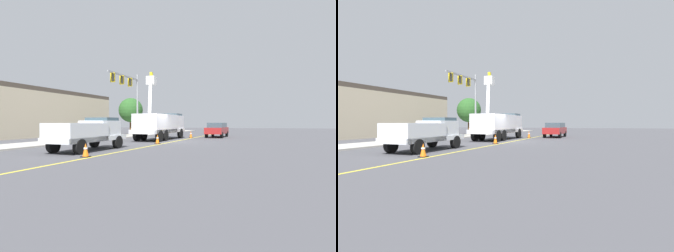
# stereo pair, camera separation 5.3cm
# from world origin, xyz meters

# --- Properties ---
(ground) EXTENTS (120.00, 120.00, 0.00)m
(ground) POSITION_xyz_m (0.00, 0.00, 0.00)
(ground) COLOR #47474C
(sidewalk_far_side) EXTENTS (60.06, 9.63, 0.12)m
(sidewalk_far_side) POSITION_xyz_m (0.86, 8.51, 0.06)
(sidewalk_far_side) COLOR #B2ADA3
(sidewalk_far_side) RESTS_ON ground
(lane_centre_stripe) EXTENTS (49.76, 5.20, 0.01)m
(lane_centre_stripe) POSITION_xyz_m (0.00, 0.00, 0.00)
(lane_centre_stripe) COLOR yellow
(lane_centre_stripe) RESTS_ON ground
(utility_bucket_truck) EXTENTS (8.41, 3.57, 7.11)m
(utility_bucket_truck) POSITION_xyz_m (2.68, 2.01, 1.61)
(utility_bucket_truck) COLOR white
(utility_bucket_truck) RESTS_ON ground
(service_pickup_truck) EXTENTS (5.78, 2.65, 2.06)m
(service_pickup_truck) POSITION_xyz_m (-8.62, 3.12, 1.12)
(service_pickup_truck) COLOR silver
(service_pickup_truck) RESTS_ON ground
(passing_minivan) EXTENTS (4.97, 2.37, 1.69)m
(passing_minivan) POSITION_xyz_m (8.43, -3.07, 0.97)
(passing_minivan) COLOR maroon
(passing_minivan) RESTS_ON ground
(traffic_cone_leading) EXTENTS (0.40, 0.40, 0.71)m
(traffic_cone_leading) POSITION_xyz_m (-11.34, 1.46, 0.35)
(traffic_cone_leading) COLOR black
(traffic_cone_leading) RESTS_ON ground
(traffic_cone_mid_front) EXTENTS (0.40, 0.40, 0.77)m
(traffic_cone_mid_front) POSITION_xyz_m (-2.53, 0.61, 0.38)
(traffic_cone_mid_front) COLOR black
(traffic_cone_mid_front) RESTS_ON ground
(traffic_cone_mid_rear) EXTENTS (0.40, 0.40, 0.77)m
(traffic_cone_mid_rear) POSITION_xyz_m (6.39, -0.35, 0.38)
(traffic_cone_mid_rear) COLOR black
(traffic_cone_mid_rear) RESTS_ON ground
(traffic_signal_mast) EXTENTS (6.44, 0.94, 7.74)m
(traffic_signal_mast) POSITION_xyz_m (5.94, 6.97, 5.51)
(traffic_signal_mast) COLOR gray
(traffic_signal_mast) RESTS_ON ground
(commercial_building_backdrop) EXTENTS (19.43, 9.92, 5.76)m
(commercial_building_backdrop) POSITION_xyz_m (5.93, 19.49, 2.88)
(commercial_building_backdrop) COLOR beige
(commercial_building_backdrop) RESTS_ON ground
(street_tree_right) EXTENTS (3.36, 3.36, 5.12)m
(street_tree_right) POSITION_xyz_m (10.99, 9.05, 3.42)
(street_tree_right) COLOR brown
(street_tree_right) RESTS_ON ground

